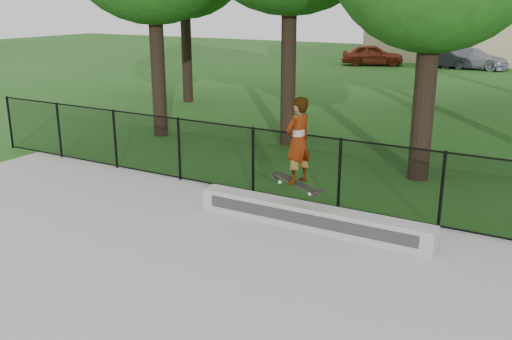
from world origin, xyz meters
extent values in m
plane|color=#1E4C15|center=(0.00, 0.00, 0.00)|extent=(100.00, 100.00, 0.00)
cube|color=#A4A5A0|center=(0.00, 0.00, 0.03)|extent=(14.00, 12.00, 0.06)
cube|color=#A4A49F|center=(1.93, 4.70, 0.29)|extent=(4.59, 0.40, 0.45)
imported|color=maroon|center=(-6.35, 32.26, 0.68)|extent=(4.27, 3.03, 1.36)
imported|color=black|center=(-1.76, 33.18, 0.55)|extent=(3.16, 1.57, 1.10)
imported|color=#9192A5|center=(-0.37, 33.45, 0.65)|extent=(4.30, 2.28, 1.30)
cube|color=black|center=(1.76, 4.46, 0.98)|extent=(0.81, 0.23, 0.29)
imported|color=#A0C5D3|center=(1.76, 4.46, 1.78)|extent=(0.53, 0.65, 1.55)
cylinder|color=black|center=(-8.00, 5.90, 0.81)|extent=(0.06, 0.06, 1.50)
cylinder|color=black|center=(-6.00, 5.90, 0.81)|extent=(0.06, 0.06, 1.50)
cylinder|color=black|center=(-4.00, 5.90, 0.81)|extent=(0.06, 0.06, 1.50)
cylinder|color=black|center=(-2.00, 5.90, 0.81)|extent=(0.06, 0.06, 1.50)
cylinder|color=black|center=(0.00, 5.90, 0.81)|extent=(0.06, 0.06, 1.50)
cylinder|color=black|center=(2.00, 5.90, 0.81)|extent=(0.06, 0.06, 1.50)
cylinder|color=black|center=(4.00, 5.90, 0.81)|extent=(0.06, 0.06, 1.50)
cylinder|color=black|center=(0.00, 5.90, 1.53)|extent=(16.00, 0.04, 0.04)
cylinder|color=black|center=(0.00, 5.90, 0.11)|extent=(16.00, 0.04, 0.04)
cube|color=black|center=(0.00, 5.90, 0.81)|extent=(16.00, 0.01, 1.50)
cylinder|color=black|center=(-5.50, 9.50, 2.33)|extent=(0.44, 0.44, 4.67)
cylinder|color=black|center=(-1.50, 10.50, 2.53)|extent=(0.44, 0.44, 5.06)
cylinder|color=black|center=(2.80, 9.00, 2.04)|extent=(0.44, 0.44, 4.09)
cylinder|color=black|center=(-8.50, 15.00, 2.32)|extent=(0.44, 0.44, 4.63)
cylinder|color=black|center=(0.50, 18.00, 2.42)|extent=(0.44, 0.44, 4.84)
cube|color=#C5B78A|center=(-2.00, 38.00, 2.00)|extent=(12.00, 6.00, 4.00)
camera|label=1|loc=(5.99, -4.35, 4.16)|focal=40.00mm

